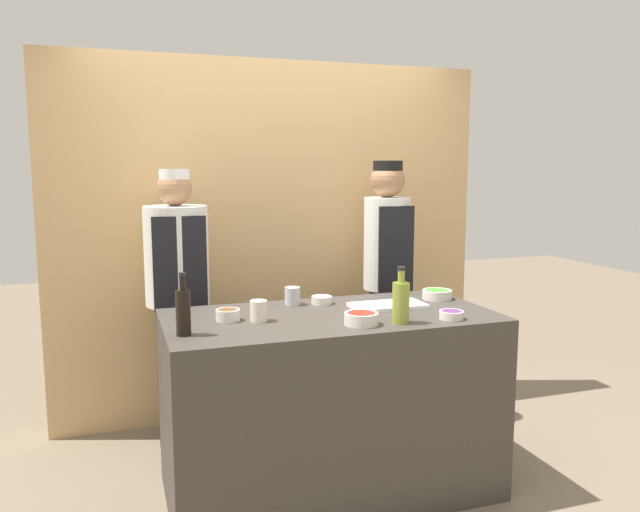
{
  "coord_description": "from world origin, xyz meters",
  "views": [
    {
      "loc": [
        -1.04,
        -2.93,
        1.7
      ],
      "look_at": [
        0.0,
        0.17,
        1.23
      ],
      "focal_mm": 35.0,
      "sensor_mm": 36.0,
      "label": 1
    }
  ],
  "objects_px": {
    "cup_cream": "(259,311)",
    "chef_right": "(386,277)",
    "sauce_bowl_red": "(361,318)",
    "bottle_soy": "(183,311)",
    "sauce_bowl_orange": "(322,300)",
    "bottle_oil": "(401,301)",
    "sauce_bowl_brown": "(228,314)",
    "cup_steel": "(292,296)",
    "sauce_bowl_green": "(437,294)",
    "sauce_bowl_purple": "(451,314)",
    "chef_left": "(178,300)",
    "cutting_board": "(388,305)"
  },
  "relations": [
    {
      "from": "cup_steel",
      "to": "chef_left",
      "type": "height_order",
      "value": "chef_left"
    },
    {
      "from": "sauce_bowl_green",
      "to": "sauce_bowl_brown",
      "type": "bearing_deg",
      "value": -174.12
    },
    {
      "from": "sauce_bowl_orange",
      "to": "sauce_bowl_purple",
      "type": "xyz_separation_m",
      "value": [
        0.5,
        -0.53,
        -0.0
      ]
    },
    {
      "from": "sauce_bowl_brown",
      "to": "bottle_soy",
      "type": "bearing_deg",
      "value": -139.0
    },
    {
      "from": "cup_steel",
      "to": "cup_cream",
      "type": "distance_m",
      "value": 0.4
    },
    {
      "from": "bottle_oil",
      "to": "cup_cream",
      "type": "relative_size",
      "value": 2.66
    },
    {
      "from": "sauce_bowl_orange",
      "to": "chef_left",
      "type": "relative_size",
      "value": 0.07
    },
    {
      "from": "cutting_board",
      "to": "bottle_oil",
      "type": "height_order",
      "value": "bottle_oil"
    },
    {
      "from": "bottle_soy",
      "to": "chef_right",
      "type": "distance_m",
      "value": 1.74
    },
    {
      "from": "sauce_bowl_brown",
      "to": "bottle_soy",
      "type": "relative_size",
      "value": 0.41
    },
    {
      "from": "bottle_oil",
      "to": "cup_cream",
      "type": "height_order",
      "value": "bottle_oil"
    },
    {
      "from": "cup_cream",
      "to": "chef_right",
      "type": "bearing_deg",
      "value": 37.89
    },
    {
      "from": "sauce_bowl_green",
      "to": "chef_left",
      "type": "height_order",
      "value": "chef_left"
    },
    {
      "from": "sauce_bowl_red",
      "to": "bottle_soy",
      "type": "xyz_separation_m",
      "value": [
        -0.83,
        0.08,
        0.08
      ]
    },
    {
      "from": "sauce_bowl_orange",
      "to": "cup_steel",
      "type": "xyz_separation_m",
      "value": [
        -0.16,
        0.03,
        0.02
      ]
    },
    {
      "from": "sauce_bowl_orange",
      "to": "sauce_bowl_purple",
      "type": "distance_m",
      "value": 0.73
    },
    {
      "from": "sauce_bowl_red",
      "to": "chef_right",
      "type": "distance_m",
      "value": 1.21
    },
    {
      "from": "sauce_bowl_purple",
      "to": "cup_steel",
      "type": "relative_size",
      "value": 1.23
    },
    {
      "from": "cup_cream",
      "to": "bottle_soy",
      "type": "bearing_deg",
      "value": -158.96
    },
    {
      "from": "sauce_bowl_purple",
      "to": "cup_steel",
      "type": "height_order",
      "value": "cup_steel"
    },
    {
      "from": "sauce_bowl_brown",
      "to": "chef_right",
      "type": "relative_size",
      "value": 0.07
    },
    {
      "from": "sauce_bowl_purple",
      "to": "cutting_board",
      "type": "relative_size",
      "value": 0.3
    },
    {
      "from": "sauce_bowl_red",
      "to": "sauce_bowl_orange",
      "type": "height_order",
      "value": "sauce_bowl_red"
    },
    {
      "from": "sauce_bowl_purple",
      "to": "chef_right",
      "type": "xyz_separation_m",
      "value": [
        0.15,
        1.09,
        -0.0
      ]
    },
    {
      "from": "bottle_oil",
      "to": "chef_left",
      "type": "bearing_deg",
      "value": 131.11
    },
    {
      "from": "bottle_soy",
      "to": "cup_steel",
      "type": "distance_m",
      "value": 0.78
    },
    {
      "from": "sauce_bowl_brown",
      "to": "bottle_soy",
      "type": "xyz_separation_m",
      "value": [
        -0.24,
        -0.21,
        0.08
      ]
    },
    {
      "from": "sauce_bowl_orange",
      "to": "bottle_oil",
      "type": "bearing_deg",
      "value": -67.2
    },
    {
      "from": "bottle_soy",
      "to": "cutting_board",
      "type": "bearing_deg",
      "value": 11.46
    },
    {
      "from": "bottle_soy",
      "to": "chef_left",
      "type": "height_order",
      "value": "chef_left"
    },
    {
      "from": "cup_cream",
      "to": "chef_left",
      "type": "distance_m",
      "value": 0.89
    },
    {
      "from": "sauce_bowl_orange",
      "to": "chef_right",
      "type": "relative_size",
      "value": 0.07
    },
    {
      "from": "sauce_bowl_purple",
      "to": "cup_steel",
      "type": "distance_m",
      "value": 0.87
    },
    {
      "from": "sauce_bowl_brown",
      "to": "chef_left",
      "type": "bearing_deg",
      "value": 101.98
    },
    {
      "from": "cup_cream",
      "to": "chef_right",
      "type": "height_order",
      "value": "chef_right"
    },
    {
      "from": "sauce_bowl_red",
      "to": "cup_steel",
      "type": "height_order",
      "value": "cup_steel"
    },
    {
      "from": "sauce_bowl_green",
      "to": "chef_right",
      "type": "distance_m",
      "value": 0.64
    },
    {
      "from": "cup_steel",
      "to": "chef_left",
      "type": "bearing_deg",
      "value": 137.19
    },
    {
      "from": "bottle_oil",
      "to": "cup_steel",
      "type": "xyz_separation_m",
      "value": [
        -0.38,
        0.56,
        -0.06
      ]
    },
    {
      "from": "sauce_bowl_brown",
      "to": "sauce_bowl_purple",
      "type": "bearing_deg",
      "value": -16.86
    },
    {
      "from": "sauce_bowl_green",
      "to": "sauce_bowl_red",
      "type": "height_order",
      "value": "sauce_bowl_red"
    },
    {
      "from": "sauce_bowl_brown",
      "to": "chef_left",
      "type": "xyz_separation_m",
      "value": [
        -0.16,
        0.77,
        -0.07
      ]
    },
    {
      "from": "sauce_bowl_brown",
      "to": "chef_right",
      "type": "distance_m",
      "value": 1.43
    },
    {
      "from": "bottle_soy",
      "to": "sauce_bowl_purple",
      "type": "bearing_deg",
      "value": -5.09
    },
    {
      "from": "bottle_oil",
      "to": "chef_left",
      "type": "xyz_separation_m",
      "value": [
        -0.94,
        1.08,
        -0.15
      ]
    },
    {
      "from": "bottle_soy",
      "to": "bottle_oil",
      "type": "bearing_deg",
      "value": -6.19
    },
    {
      "from": "sauce_bowl_brown",
      "to": "sauce_bowl_orange",
      "type": "xyz_separation_m",
      "value": [
        0.56,
        0.21,
        -0.01
      ]
    },
    {
      "from": "sauce_bowl_green",
      "to": "cup_cream",
      "type": "relative_size",
      "value": 1.61
    },
    {
      "from": "sauce_bowl_orange",
      "to": "cup_cream",
      "type": "height_order",
      "value": "cup_cream"
    },
    {
      "from": "cup_steel",
      "to": "chef_right",
      "type": "xyz_separation_m",
      "value": [
        0.8,
        0.52,
        -0.03
      ]
    }
  ]
}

